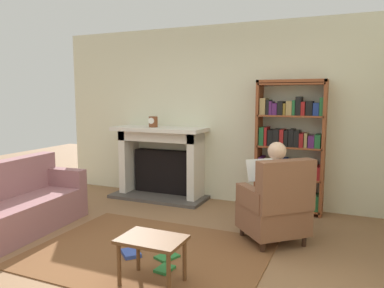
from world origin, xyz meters
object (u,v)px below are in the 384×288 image
object	(u,v)px
armchair_reading	(276,206)
seated_reader	(271,187)
fireplace	(162,160)
sofa_floral	(16,206)
mantel_clock	(153,122)
side_table	(152,245)
bookshelf	(290,148)

from	to	relation	value
armchair_reading	seated_reader	size ratio (longest dim) A/B	0.85
fireplace	sofa_floral	xyz separation A→B (m)	(-0.86, -2.10, -0.28)
fireplace	sofa_floral	size ratio (longest dim) A/B	0.88
mantel_clock	side_table	world-z (taller)	mantel_clock
seated_reader	sofa_floral	distance (m)	3.03
fireplace	mantel_clock	xyz separation A→B (m)	(-0.09, -0.10, 0.63)
fireplace	mantel_clock	world-z (taller)	mantel_clock
fireplace	bookshelf	size ratio (longest dim) A/B	0.83
mantel_clock	seated_reader	bearing A→B (deg)	-26.20
mantel_clock	side_table	distance (m)	2.93
bookshelf	fireplace	bearing A→B (deg)	-179.05
mantel_clock	bookshelf	distance (m)	2.13
bookshelf	side_table	bearing A→B (deg)	-106.21
sofa_floral	mantel_clock	bearing A→B (deg)	-24.51
mantel_clock	seated_reader	size ratio (longest dim) A/B	0.15
fireplace	side_table	bearing A→B (deg)	-63.65
bookshelf	armchair_reading	distance (m)	1.34
side_table	seated_reader	bearing A→B (deg)	62.74
armchair_reading	seated_reader	xyz separation A→B (m)	(-0.08, 0.09, 0.20)
fireplace	sofa_floral	bearing A→B (deg)	-112.34
seated_reader	bookshelf	bearing A→B (deg)	-133.35
bookshelf	armchair_reading	size ratio (longest dim) A/B	1.91
bookshelf	sofa_floral	size ratio (longest dim) A/B	1.07
mantel_clock	armchair_reading	bearing A→B (deg)	-27.21
side_table	armchair_reading	bearing A→B (deg)	58.69
bookshelf	seated_reader	distance (m)	1.20
bookshelf	sofa_floral	xyz separation A→B (m)	(-2.88, -2.14, -0.59)
seated_reader	side_table	world-z (taller)	seated_reader
fireplace	armchair_reading	xyz separation A→B (m)	(2.07, -1.21, -0.18)
mantel_clock	armchair_reading	world-z (taller)	mantel_clock
side_table	mantel_clock	bearing A→B (deg)	118.96
armchair_reading	side_table	xyz separation A→B (m)	(-0.81, -1.33, -0.07)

